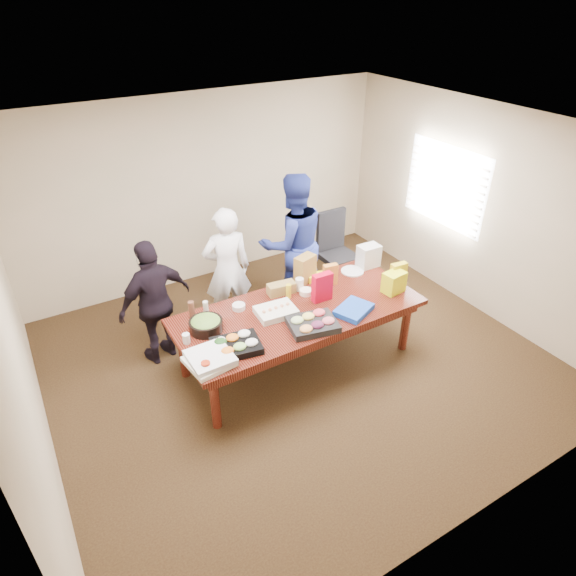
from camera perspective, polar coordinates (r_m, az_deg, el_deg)
floor at (r=6.07m, az=1.13°, el=-8.40°), size 5.50×5.00×0.02m
ceiling at (r=4.78m, az=1.49°, el=17.31°), size 5.50×5.00×0.02m
wall_back at (r=7.34m, az=-9.23°, el=11.05°), size 5.50×0.04×2.70m
wall_front at (r=3.83m, az=21.94°, el=-13.14°), size 5.50×0.04×2.70m
wall_left at (r=4.69m, az=-28.77°, el=-5.78°), size 0.04×5.00×2.70m
wall_right at (r=7.00m, az=21.01°, el=8.28°), size 0.04×5.00×2.70m
window_panel at (r=7.28m, az=17.53°, el=11.09°), size 0.03×1.40×1.10m
window_blinds at (r=7.26m, az=17.31°, el=11.05°), size 0.04×1.36×1.00m
conference_table at (r=5.83m, az=1.17°, el=-5.51°), size 2.80×1.20×0.75m
office_chair at (r=7.21m, az=5.81°, el=3.91°), size 0.56×0.56×1.09m
person_center at (r=6.26m, az=-6.96°, el=2.11°), size 0.67×0.50×1.65m
person_right at (r=6.57m, az=0.54°, el=5.13°), size 1.01×0.83×1.91m
person_left at (r=5.87m, az=-14.94°, el=-1.60°), size 0.98×0.60×1.55m
veggie_tray at (r=5.05m, az=-5.95°, el=-6.61°), size 0.54×0.45×0.07m
fruit_tray at (r=5.31m, az=2.84°, el=-4.18°), size 0.58×0.49×0.08m
sheet_cake at (r=5.51m, az=-1.39°, el=-2.70°), size 0.46×0.36×0.08m
salad_bowl at (r=5.33m, az=-9.37°, el=-4.24°), size 0.39×0.39×0.12m
chip_bag_blue at (r=5.59m, az=7.54°, el=-2.48°), size 0.50×0.45×0.06m
chip_bag_red at (r=5.69m, az=3.93°, el=0.10°), size 0.24×0.10×0.34m
chip_bag_yellow at (r=6.11m, az=12.50°, el=1.52°), size 0.21×0.10×0.30m
chip_bag_orange at (r=6.01m, az=4.86°, el=1.53°), size 0.18×0.11×0.27m
mayo_jar at (r=5.91m, az=1.32°, el=0.43°), size 0.12×0.12×0.15m
mustard_bottle at (r=5.77m, az=0.07°, el=-0.36°), size 0.07×0.07×0.17m
dressing_bottle at (r=5.52m, az=-10.98°, el=-2.45°), size 0.07×0.07×0.20m
ranch_bottle at (r=5.54m, az=-9.39°, el=-2.31°), size 0.07×0.07×0.17m
banana_bunch at (r=6.14m, az=3.42°, el=1.27°), size 0.28×0.21×0.08m
bread_loaf at (r=5.86m, az=-0.77°, el=-0.04°), size 0.34×0.18×0.13m
kraft_bag at (r=6.05m, az=1.97°, el=2.22°), size 0.29×0.22×0.34m
red_cup at (r=4.80m, az=-9.38°, el=-8.92°), size 0.10×0.10×0.11m
clear_cup_a at (r=5.07m, az=-7.62°, el=-6.26°), size 0.08×0.08×0.11m
clear_cup_b at (r=5.19m, az=-11.57°, el=-5.68°), size 0.09×0.09×0.11m
pizza_box_lower at (r=4.92m, az=-9.02°, el=-8.30°), size 0.46×0.46×0.05m
pizza_box_upper at (r=4.89m, az=-8.91°, el=-7.80°), size 0.42×0.42×0.05m
plate_a at (r=6.37m, az=7.38°, el=1.93°), size 0.32×0.32×0.02m
plate_b at (r=6.25m, az=4.34°, el=1.45°), size 0.24×0.24×0.01m
dip_bowl_a at (r=5.86m, az=2.05°, el=-0.43°), size 0.18×0.18×0.06m
dip_bowl_b at (r=5.62m, az=-5.66°, el=-2.14°), size 0.15×0.15×0.06m
grocery_bag_white at (r=6.47m, az=9.21°, el=3.66°), size 0.27×0.20×0.29m
grocery_bag_yellow at (r=5.99m, az=12.04°, el=0.66°), size 0.28×0.21×0.26m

